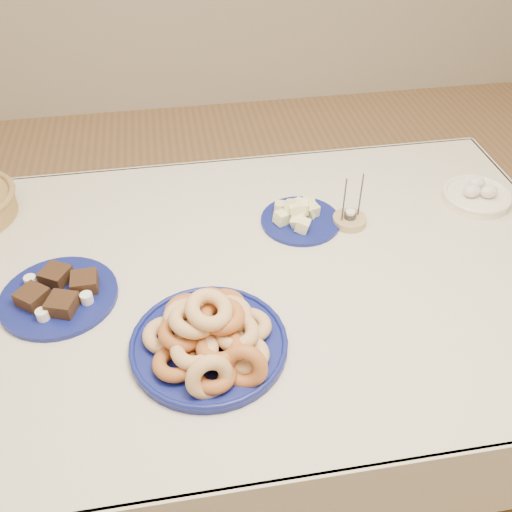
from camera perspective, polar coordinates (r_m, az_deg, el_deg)
name	(u,v)px	position (r m, az deg, el deg)	size (l,w,h in m)	color
ground	(254,437)	(2.02, -0.25, -17.66)	(5.00, 5.00, 0.00)	#976E47
dining_table	(253,303)	(1.50, -0.32, -4.72)	(1.71, 1.11, 0.75)	brown
donut_platter	(210,338)	(1.23, -4.67, -8.15)	(0.37, 0.37, 0.16)	navy
melon_plate	(300,216)	(1.58, 4.39, 4.01)	(0.24, 0.24, 0.08)	navy
brownie_plate	(59,294)	(1.43, -19.13, -3.64)	(0.35, 0.35, 0.05)	navy
candle_holder	(350,219)	(1.60, 9.34, 3.63)	(0.12, 0.12, 0.15)	tan
egg_bowl	(477,195)	(1.78, 21.21, 5.69)	(0.20, 0.20, 0.06)	white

